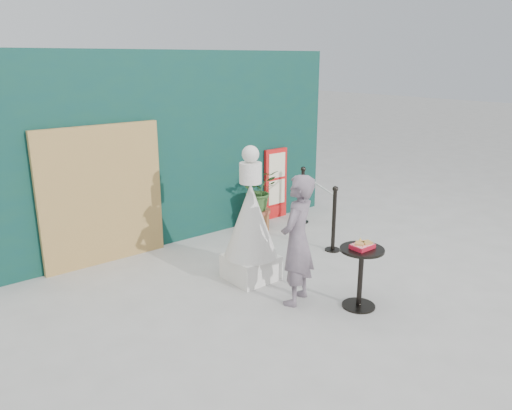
# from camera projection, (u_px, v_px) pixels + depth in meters

# --- Properties ---
(ground) EXTENTS (60.00, 60.00, 0.00)m
(ground) POSITION_uv_depth(u_px,v_px,m) (319.00, 306.00, 6.03)
(ground) COLOR #ADAAA5
(ground) RESTS_ON ground
(back_wall) EXTENTS (6.00, 0.30, 3.00)m
(back_wall) POSITION_uv_depth(u_px,v_px,m) (179.00, 148.00, 7.94)
(back_wall) COLOR #0B3230
(back_wall) RESTS_ON ground
(bamboo_fence) EXTENTS (1.80, 0.08, 2.00)m
(bamboo_fence) POSITION_uv_depth(u_px,v_px,m) (102.00, 196.00, 7.08)
(bamboo_fence) COLOR tan
(bamboo_fence) RESTS_ON ground
(woman) EXTENTS (0.69, 0.59, 1.60)m
(woman) POSITION_uv_depth(u_px,v_px,m) (297.00, 240.00, 5.92)
(woman) COLOR slate
(woman) RESTS_ON ground
(menu_board) EXTENTS (0.50, 0.07, 1.30)m
(menu_board) POSITION_uv_depth(u_px,v_px,m) (276.00, 184.00, 9.19)
(menu_board) COLOR red
(menu_board) RESTS_ON ground
(statue) EXTENTS (0.71, 0.71, 1.82)m
(statue) POSITION_uv_depth(u_px,v_px,m) (251.00, 226.00, 6.58)
(statue) COLOR white
(statue) RESTS_ON ground
(cafe_table) EXTENTS (0.52, 0.52, 0.75)m
(cafe_table) POSITION_uv_depth(u_px,v_px,m) (361.00, 268.00, 5.88)
(cafe_table) COLOR black
(cafe_table) RESTS_ON ground
(food_basket) EXTENTS (0.26, 0.19, 0.11)m
(food_basket) POSITION_uv_depth(u_px,v_px,m) (362.00, 245.00, 5.80)
(food_basket) COLOR #B51327
(food_basket) RESTS_ON cafe_table
(planter) EXTENTS (0.62, 0.54, 1.06)m
(planter) POSITION_uv_depth(u_px,v_px,m) (258.00, 196.00, 8.53)
(planter) COLOR brown
(planter) RESTS_ON ground
(stanchion_barrier) EXTENTS (0.84, 1.54, 1.03)m
(stanchion_barrier) POSITION_uv_depth(u_px,v_px,m) (317.00, 207.00, 8.29)
(stanchion_barrier) COLOR black
(stanchion_barrier) RESTS_ON ground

